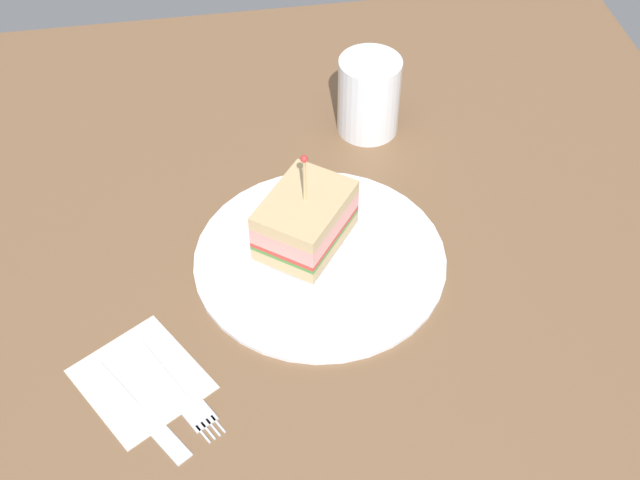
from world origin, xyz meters
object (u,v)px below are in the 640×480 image
knife (145,415)px  fork (185,398)px  sandwich_half_center (305,220)px  napkin (141,379)px  plate (320,257)px  drink_glass (369,99)px

knife → fork: bearing=19.8°
sandwich_half_center → knife: (-16.16, -17.02, -3.51)cm
sandwich_half_center → napkin: (-16.44, -13.25, -3.61)cm
knife → plate: bearing=40.8°
plate → drink_glass: size_ratio=2.72×
knife → drink_glass: bearing=52.7°
plate → fork: 19.49cm
plate → napkin: bearing=-147.6°
fork → knife: (-3.38, -1.21, 0.00)cm
napkin → knife: 3.78cm
sandwich_half_center → knife: size_ratio=1.04×
napkin → fork: fork is taller
drink_glass → napkin: drink_glass is taller
napkin → knife: size_ratio=0.93×
napkin → fork: (3.65, -2.56, 0.10)cm
sandwich_half_center → drink_glass: bearing=60.3°
sandwich_half_center → fork: sandwich_half_center is taller
plate → sandwich_half_center: 4.02cm
napkin → plate: bearing=32.4°
plate → fork: size_ratio=2.12×
plate → knife: bearing=-139.2°
fork → knife: size_ratio=1.04×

